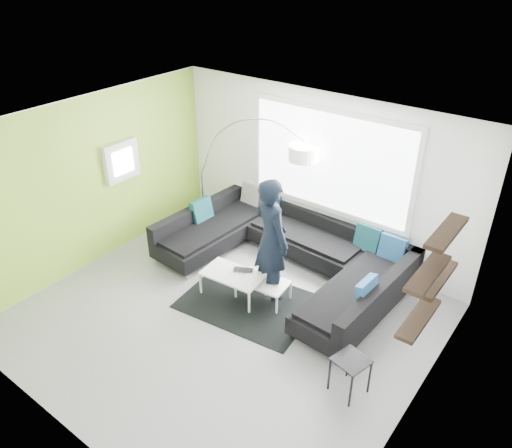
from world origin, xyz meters
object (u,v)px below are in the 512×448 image
at_px(side_table, 349,375).
at_px(person, 271,239).
at_px(coffee_table, 248,286).
at_px(sectional_sofa, 280,256).
at_px(arc_lamp, 201,173).
at_px(laptop, 243,271).

height_order(side_table, person, person).
bearing_deg(coffee_table, person, 47.94).
bearing_deg(side_table, sectional_sofa, 143.91).
relative_size(side_table, person, 0.27).
height_order(coffee_table, person, person).
bearing_deg(coffee_table, sectional_sofa, 80.86).
bearing_deg(sectional_sofa, coffee_table, -90.63).
relative_size(arc_lamp, laptop, 6.44).
bearing_deg(sectional_sofa, side_table, -32.88).
xyz_separation_m(coffee_table, side_table, (2.11, -0.72, 0.06)).
height_order(sectional_sofa, laptop, sectional_sofa).
xyz_separation_m(sectional_sofa, side_table, (2.06, -1.50, -0.10)).
xyz_separation_m(sectional_sofa, arc_lamp, (-1.99, 0.35, 0.79)).
height_order(sectional_sofa, side_table, sectional_sofa).
bearing_deg(coffee_table, side_table, -24.08).
xyz_separation_m(sectional_sofa, person, (0.17, -0.49, 0.61)).
bearing_deg(person, side_table, 175.39).
distance_m(coffee_table, side_table, 2.23).
distance_m(sectional_sofa, arc_lamp, 2.17).
relative_size(coffee_table, arc_lamp, 0.52).
height_order(arc_lamp, person, arc_lamp).
bearing_deg(sectional_sofa, person, -68.11).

